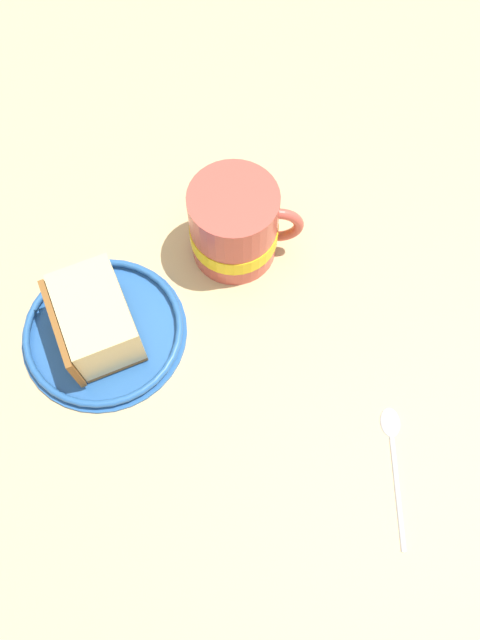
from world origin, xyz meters
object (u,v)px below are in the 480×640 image
object	(u,v)px
small_plate	(104,331)
cake_slice	(95,320)
teaspoon	(393,446)
tea_mug	(235,226)

from	to	relation	value
small_plate	cake_slice	xyz separation A→B (cm)	(-0.27, -0.05, 3.29)
teaspoon	small_plate	bearing A→B (deg)	146.08
small_plate	cake_slice	size ratio (longest dim) A/B	1.59
small_plate	tea_mug	world-z (taller)	tea_mug
small_plate	tea_mug	xyz separation A→B (cm)	(15.73, 7.48, 4.10)
small_plate	teaspoon	size ratio (longest dim) A/B	1.29
cake_slice	teaspoon	size ratio (longest dim) A/B	0.81
small_plate	teaspoon	distance (cm)	31.92
cake_slice	tea_mug	world-z (taller)	tea_mug
small_plate	cake_slice	world-z (taller)	cake_slice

